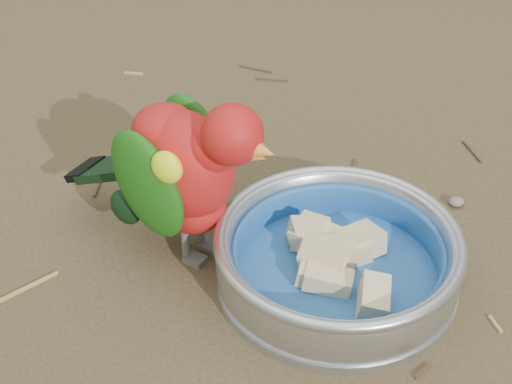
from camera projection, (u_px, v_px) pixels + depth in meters
name	position (u px, v px, depth m)	size (l,w,h in m)	color
ground	(230.00, 270.00, 0.80)	(60.00, 60.00, 0.00)	#4C3E27
food_bowl	(336.00, 277.00, 0.78)	(0.24, 0.24, 0.02)	#B2B2BA
bowl_wall	(338.00, 254.00, 0.76)	(0.24, 0.24, 0.04)	#B2B2BA
fruit_wedges	(338.00, 259.00, 0.76)	(0.14, 0.14, 0.03)	beige
lory_parrot	(186.00, 179.00, 0.77)	(0.11, 0.23, 0.18)	#B01514
ground_debris	(229.00, 256.00, 0.81)	(0.90, 0.80, 0.01)	#A7984C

